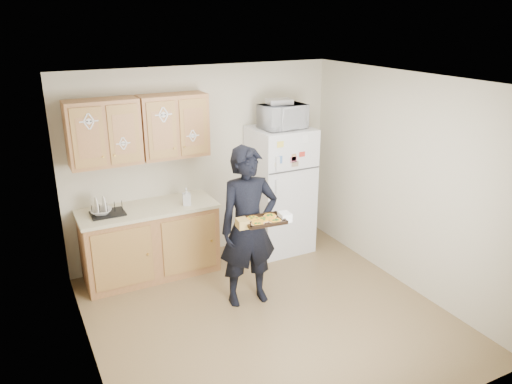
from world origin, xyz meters
TOP-DOWN VIEW (x-y plane):
  - floor at (0.00, 0.00)m, footprint 3.60×3.60m
  - ceiling at (0.00, 0.00)m, footprint 3.60×3.60m
  - wall_back at (0.00, 1.80)m, footprint 3.60×0.04m
  - wall_front at (0.00, -1.80)m, footprint 3.60×0.04m
  - wall_left at (-1.80, 0.00)m, footprint 0.04×3.60m
  - wall_right at (1.80, 0.00)m, footprint 0.04×3.60m
  - refrigerator at (0.95, 1.43)m, footprint 0.75×0.70m
  - base_cabinet at (-0.85, 1.48)m, footprint 1.60×0.60m
  - countertop at (-0.85, 1.48)m, footprint 1.64×0.64m
  - upper_cab_left at (-1.25, 1.61)m, footprint 0.80×0.33m
  - upper_cab_right at (-0.43, 1.61)m, footprint 0.80×0.33m
  - cereal_box at (1.47, 1.67)m, footprint 0.20×0.07m
  - person at (-0.04, 0.40)m, footprint 0.70×0.49m
  - baking_tray at (-0.01, 0.10)m, footprint 0.44×0.34m
  - pizza_front_left at (-0.11, 0.04)m, footprint 0.14×0.14m
  - pizza_front_right at (0.08, 0.02)m, footprint 0.14×0.14m
  - pizza_back_left at (-0.10, 0.18)m, footprint 0.14×0.14m
  - pizza_back_right at (0.10, 0.16)m, footprint 0.14×0.14m
  - pizza_center at (-0.01, 0.10)m, footprint 0.14×0.14m
  - microwave at (0.94, 1.38)m, footprint 0.59×0.42m
  - foil_pan at (0.90, 1.41)m, footprint 0.33×0.26m
  - dish_rack at (-1.32, 1.47)m, footprint 0.38×0.29m
  - bowl at (-1.39, 1.47)m, footprint 0.29×0.29m
  - soap_bottle at (-0.40, 1.35)m, footprint 0.12×0.12m

SIDE VIEW (x-z plane):
  - floor at x=0.00m, z-range 0.00..0.00m
  - cereal_box at x=1.47m, z-range 0.00..0.32m
  - base_cabinet at x=-0.85m, z-range 0.00..0.86m
  - refrigerator at x=0.95m, z-range 0.00..1.70m
  - countertop at x=-0.85m, z-range 0.86..0.90m
  - person at x=-0.04m, z-range 0.00..1.80m
  - bowl at x=-1.39m, z-range 0.92..0.98m
  - dish_rack at x=-1.32m, z-range 0.90..1.05m
  - soap_bottle at x=-0.40m, z-range 0.90..1.11m
  - baking_tray at x=-0.01m, z-range 1.06..1.10m
  - pizza_front_left at x=-0.11m, z-range 1.09..1.11m
  - pizza_front_right at x=0.08m, z-range 1.09..1.11m
  - pizza_back_left at x=-0.10m, z-range 1.09..1.11m
  - pizza_back_right at x=0.10m, z-range 1.09..1.11m
  - pizza_center at x=-0.01m, z-range 1.09..1.11m
  - wall_back at x=0.00m, z-range 0.00..2.50m
  - wall_front at x=0.00m, z-range 0.00..2.50m
  - wall_left at x=-1.80m, z-range 0.00..2.50m
  - wall_right at x=1.80m, z-range 0.00..2.50m
  - upper_cab_left at x=-1.25m, z-range 1.45..2.20m
  - upper_cab_right at x=-0.43m, z-range 1.45..2.20m
  - microwave at x=0.94m, z-range 1.70..2.01m
  - foil_pan at x=0.90m, z-range 2.01..2.07m
  - ceiling at x=0.00m, z-range 2.50..2.50m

